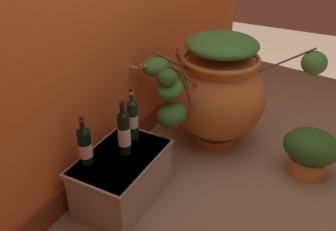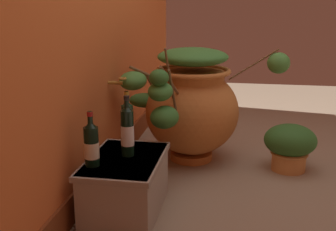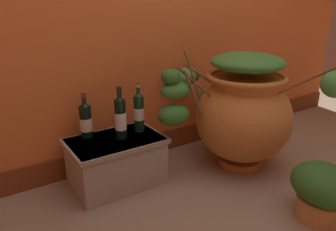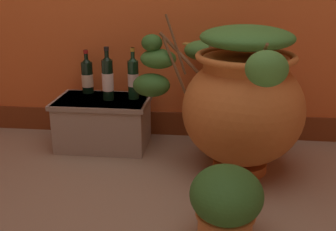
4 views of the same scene
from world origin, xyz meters
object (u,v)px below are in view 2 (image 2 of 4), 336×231
Objects in this scene: wine_bottle_middle at (127,122)px; wine_bottle_left at (91,144)px; wine_bottle_right at (127,130)px; potted_shrub at (290,145)px; terracotta_urn at (191,104)px.

wine_bottle_left is at bearing 163.10° from wine_bottle_middle.
wine_bottle_right is 0.94× the size of potted_shrub.
wine_bottle_right is (-0.83, 0.26, 0.04)m from terracotta_urn.
wine_bottle_middle reaches higher than potted_shrub.
wine_bottle_middle is at bearing 120.24° from potted_shrub.
wine_bottle_middle is (-0.67, 0.30, 0.04)m from terracotta_urn.
wine_bottle_left is 0.35m from wine_bottle_middle.
wine_bottle_left is 1.47m from potted_shrub.
wine_bottle_left is 0.23m from wine_bottle_right.
wine_bottle_right is (0.18, -0.15, 0.03)m from wine_bottle_left.
wine_bottle_left is at bearing 129.75° from potted_shrub.
wine_bottle_middle is at bearing -16.90° from wine_bottle_left.
terracotta_urn is 3.94× the size of wine_bottle_left.
terracotta_urn reaches higher than wine_bottle_right.
terracotta_urn is 0.76m from potted_shrub.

